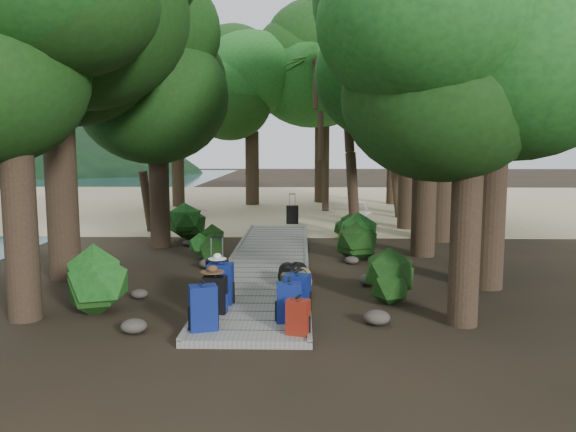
# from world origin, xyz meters

# --- Properties ---
(ground) EXTENTS (120.00, 120.00, 0.00)m
(ground) POSITION_xyz_m (0.00, 0.00, 0.00)
(ground) COLOR black
(ground) RESTS_ON ground
(sand_beach) EXTENTS (40.00, 22.00, 0.02)m
(sand_beach) POSITION_xyz_m (0.00, 16.00, 0.01)
(sand_beach) COLOR tan
(sand_beach) RESTS_ON ground
(boardwalk) EXTENTS (2.00, 12.00, 0.12)m
(boardwalk) POSITION_xyz_m (0.00, 1.00, 0.06)
(boardwalk) COLOR gray
(boardwalk) RESTS_ON ground
(backpack_left_a) EXTENTS (0.48, 0.40, 0.78)m
(backpack_left_a) POSITION_xyz_m (-0.68, -4.49, 0.51)
(backpack_left_a) COLOR navy
(backpack_left_a) RESTS_ON boardwalk
(backpack_left_b) EXTENTS (0.41, 0.30, 0.71)m
(backpack_left_b) POSITION_xyz_m (-0.64, -3.60, 0.47)
(backpack_left_b) COLOR black
(backpack_left_b) RESTS_ON boardwalk
(backpack_left_c) EXTENTS (0.46, 0.34, 0.82)m
(backpack_left_c) POSITION_xyz_m (-0.63, -3.02, 0.53)
(backpack_left_c) COLOR navy
(backpack_left_c) RESTS_ON boardwalk
(backpack_left_d) EXTENTS (0.39, 0.31, 0.54)m
(backpack_left_d) POSITION_xyz_m (-0.79, -2.02, 0.39)
(backpack_left_d) COLOR navy
(backpack_left_d) RESTS_ON boardwalk
(backpack_right_a) EXTENTS (0.39, 0.32, 0.59)m
(backpack_right_a) POSITION_xyz_m (0.79, -4.66, 0.42)
(backpack_right_a) COLOR maroon
(backpack_right_a) RESTS_ON boardwalk
(backpack_right_b) EXTENTS (0.41, 0.29, 0.71)m
(backpack_right_b) POSITION_xyz_m (0.63, -4.06, 0.48)
(backpack_right_b) COLOR navy
(backpack_right_b) RESTS_ON boardwalk
(backpack_right_c) EXTENTS (0.48, 0.39, 0.72)m
(backpack_right_c) POSITION_xyz_m (0.76, -3.48, 0.48)
(backpack_right_c) COLOR navy
(backpack_right_c) RESTS_ON boardwalk
(backpack_right_d) EXTENTS (0.40, 0.31, 0.56)m
(backpack_right_d) POSITION_xyz_m (0.65, -2.83, 0.40)
(backpack_right_d) COLOR #3B4018
(backpack_right_d) RESTS_ON boardwalk
(duffel_right_khaki) EXTENTS (0.50, 0.64, 0.37)m
(duffel_right_khaki) POSITION_xyz_m (0.79, -1.89, 0.31)
(duffel_right_khaki) COLOR olive
(duffel_right_khaki) RESTS_ON boardwalk
(duffel_right_black) EXTENTS (0.62, 0.74, 0.40)m
(duffel_right_black) POSITION_xyz_m (0.66, -1.52, 0.32)
(duffel_right_black) COLOR black
(duffel_right_black) RESTS_ON boardwalk
(suitcase_on_boardwalk) EXTENTS (0.47, 0.31, 0.68)m
(suitcase_on_boardwalk) POSITION_xyz_m (-0.78, -2.41, 0.46)
(suitcase_on_boardwalk) COLOR black
(suitcase_on_boardwalk) RESTS_ON boardwalk
(lone_suitcase_on_sand) EXTENTS (0.47, 0.30, 0.69)m
(lone_suitcase_on_sand) POSITION_xyz_m (0.47, 8.21, 0.37)
(lone_suitcase_on_sand) COLOR black
(lone_suitcase_on_sand) RESTS_ON sand_beach
(hat_brown) EXTENTS (0.41, 0.41, 0.12)m
(hat_brown) POSITION_xyz_m (-0.68, -3.59, 0.89)
(hat_brown) COLOR #51351E
(hat_brown) RESTS_ON backpack_left_b
(hat_white) EXTENTS (0.33, 0.33, 0.11)m
(hat_white) POSITION_xyz_m (-0.68, -3.03, 0.99)
(hat_white) COLOR silver
(hat_white) RESTS_ON backpack_left_c
(kayak) EXTENTS (1.12, 3.46, 0.34)m
(kayak) POSITION_xyz_m (-3.60, 10.20, 0.19)
(kayak) COLOR red
(kayak) RESTS_ON sand_beach
(sun_lounger) EXTENTS (1.27, 2.09, 0.64)m
(sun_lounger) POSITION_xyz_m (3.20, 9.81, 0.34)
(sun_lounger) COLOR silver
(sun_lounger) RESTS_ON sand_beach
(tree_right_a) EXTENTS (4.22, 4.22, 7.03)m
(tree_right_a) POSITION_xyz_m (3.51, -3.76, 3.51)
(tree_right_a) COLOR black
(tree_right_a) RESTS_ON ground
(tree_right_b) EXTENTS (5.29, 5.29, 9.45)m
(tree_right_b) POSITION_xyz_m (4.71, -1.27, 4.73)
(tree_right_b) COLOR black
(tree_right_b) RESTS_ON ground
(tree_right_c) EXTENTS (5.30, 5.30, 9.17)m
(tree_right_c) POSITION_xyz_m (4.10, 2.15, 4.58)
(tree_right_c) COLOR black
(tree_right_c) RESTS_ON ground
(tree_right_d) EXTENTS (6.56, 6.56, 12.02)m
(tree_right_d) POSITION_xyz_m (5.11, 4.57, 6.01)
(tree_right_d) COLOR black
(tree_right_d) RESTS_ON ground
(tree_right_e) EXTENTS (5.29, 5.29, 9.52)m
(tree_right_e) POSITION_xyz_m (4.58, 7.14, 4.76)
(tree_right_e) COLOR black
(tree_right_e) RESTS_ON ground
(tree_right_f) EXTENTS (5.14, 5.14, 9.18)m
(tree_right_f) POSITION_xyz_m (6.46, 9.78, 4.59)
(tree_right_f) COLOR black
(tree_right_f) RESTS_ON ground
(tree_left_a) EXTENTS (4.67, 4.67, 7.79)m
(tree_left_a) POSITION_xyz_m (-3.89, -3.67, 3.90)
(tree_left_a) COLOR black
(tree_left_a) RESTS_ON ground
(tree_left_b) EXTENTS (5.41, 5.41, 9.74)m
(tree_left_b) POSITION_xyz_m (-4.45, -0.70, 4.87)
(tree_left_b) COLOR black
(tree_left_b) RESTS_ON ground
(tree_left_c) EXTENTS (4.74, 4.74, 8.24)m
(tree_left_c) POSITION_xyz_m (-3.32, 3.32, 4.12)
(tree_left_c) COLOR black
(tree_left_c) RESTS_ON ground
(tree_back_a) EXTENTS (5.59, 5.59, 9.67)m
(tree_back_a) POSITION_xyz_m (-1.66, 15.19, 4.83)
(tree_back_a) COLOR black
(tree_back_a) RESTS_ON ground
(tree_back_b) EXTENTS (6.10, 6.10, 10.89)m
(tree_back_b) POSITION_xyz_m (1.87, 16.59, 5.44)
(tree_back_b) COLOR black
(tree_back_b) RESTS_ON ground
(tree_back_c) EXTENTS (5.23, 5.23, 9.41)m
(tree_back_c) POSITION_xyz_m (5.46, 15.74, 4.70)
(tree_back_c) COLOR black
(tree_back_c) RESTS_ON ground
(tree_back_d) EXTENTS (5.15, 5.15, 8.59)m
(tree_back_d) POSITION_xyz_m (-5.20, 14.29, 4.29)
(tree_back_d) COLOR black
(tree_back_d) RESTS_ON ground
(palm_right_a) EXTENTS (4.84, 4.84, 8.24)m
(palm_right_a) POSITION_xyz_m (2.74, 5.76, 4.12)
(palm_right_a) COLOR #144012
(palm_right_a) RESTS_ON ground
(palm_right_b) EXTENTS (4.58, 4.58, 8.86)m
(palm_right_b) POSITION_xyz_m (4.84, 10.51, 4.43)
(palm_right_b) COLOR #144012
(palm_right_b) RESTS_ON ground
(palm_right_c) EXTENTS (4.27, 4.27, 6.80)m
(palm_right_c) POSITION_xyz_m (2.13, 12.64, 3.40)
(palm_right_c) COLOR #144012
(palm_right_c) RESTS_ON ground
(palm_left_a) EXTENTS (4.00, 4.00, 6.37)m
(palm_left_a) POSITION_xyz_m (-4.61, 6.16, 3.19)
(palm_left_a) COLOR #144012
(palm_left_a) RESTS_ON ground
(rock_left_a) EXTENTS (0.42, 0.38, 0.23)m
(rock_left_a) POSITION_xyz_m (-1.83, -4.33, 0.11)
(rock_left_a) COLOR #4C473F
(rock_left_a) RESTS_ON ground
(rock_left_b) EXTENTS (0.33, 0.30, 0.18)m
(rock_left_b) POSITION_xyz_m (-2.33, -2.31, 0.09)
(rock_left_b) COLOR #4C473F
(rock_left_b) RESTS_ON ground
(rock_left_c) EXTENTS (0.46, 0.42, 0.25)m
(rock_left_c) POSITION_xyz_m (-1.42, 0.40, 0.13)
(rock_left_c) COLOR #4C473F
(rock_left_c) RESTS_ON ground
(rock_left_d) EXTENTS (0.33, 0.30, 0.18)m
(rock_left_d) POSITION_xyz_m (-2.55, 3.46, 0.09)
(rock_left_d) COLOR #4C473F
(rock_left_d) RESTS_ON ground
(rock_right_a) EXTENTS (0.45, 0.40, 0.25)m
(rock_right_a) POSITION_xyz_m (2.09, -3.80, 0.12)
(rock_right_a) COLOR #4C473F
(rock_right_a) RESTS_ON ground
(rock_right_b) EXTENTS (0.47, 0.43, 0.26)m
(rock_right_b) POSITION_xyz_m (2.29, -1.17, 0.13)
(rock_right_b) COLOR #4C473F
(rock_right_b) RESTS_ON ground
(rock_right_c) EXTENTS (0.35, 0.32, 0.19)m
(rock_right_c) POSITION_xyz_m (2.09, 1.03, 0.10)
(rock_right_c) COLOR #4C473F
(rock_right_c) RESTS_ON ground
(shrub_left_a) EXTENTS (1.23, 1.23, 1.11)m
(shrub_left_a) POSITION_xyz_m (-2.73, -3.25, 0.55)
(shrub_left_a) COLOR #144516
(shrub_left_a) RESTS_ON ground
(shrub_left_b) EXTENTS (0.86, 0.86, 0.77)m
(shrub_left_b) POSITION_xyz_m (-1.72, 1.47, 0.39)
(shrub_left_b) COLOR #144516
(shrub_left_b) RESTS_ON ground
(shrub_left_c) EXTENTS (1.36, 1.36, 1.22)m
(shrub_left_c) POSITION_xyz_m (-2.81, 4.46, 0.61)
(shrub_left_c) COLOR #144516
(shrub_left_c) RESTS_ON ground
(shrub_right_a) EXTENTS (0.99, 0.99, 0.89)m
(shrub_right_a) POSITION_xyz_m (2.52, -2.51, 0.45)
(shrub_right_a) COLOR #144516
(shrub_right_a) RESTS_ON ground
(shrub_right_b) EXTENTS (1.23, 1.23, 1.11)m
(shrub_right_b) POSITION_xyz_m (2.32, 1.68, 0.55)
(shrub_right_b) COLOR #144516
(shrub_right_b) RESTS_ON ground
(shrub_right_c) EXTENTS (0.83, 0.83, 0.75)m
(shrub_right_c) POSITION_xyz_m (2.26, 5.11, 0.38)
(shrub_right_c) COLOR #144516
(shrub_right_c) RESTS_ON ground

